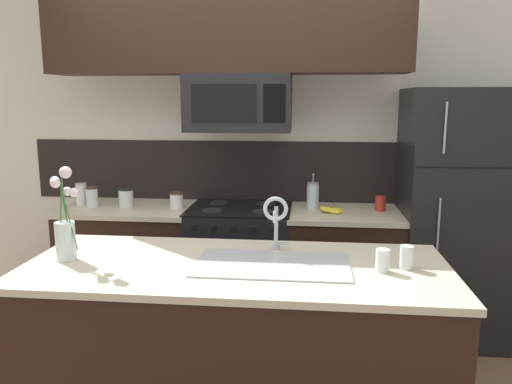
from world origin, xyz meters
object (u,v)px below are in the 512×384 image
at_px(stove_range, 240,266).
at_px(drinking_glass, 383,260).
at_px(microwave, 239,103).
at_px(sink_faucet, 276,216).
at_px(spare_glass, 407,257).
at_px(flower_vase, 65,231).
at_px(storage_jar_short, 126,197).
at_px(refrigerator, 463,216).
at_px(storage_jar_squat, 177,200).
at_px(storage_jar_medium, 92,197).
at_px(storage_jar_tall, 82,194).
at_px(coffee_tin, 380,203).
at_px(banana_bunch, 332,210).
at_px(french_press, 313,196).

bearing_deg(stove_range, drinking_glass, -56.21).
bearing_deg(microwave, sink_faucet, -71.63).
relative_size(spare_glass, flower_vase, 0.24).
height_order(storage_jar_short, sink_faucet, sink_faucet).
distance_m(drinking_glass, spare_glass, 0.13).
bearing_deg(refrigerator, storage_jar_squat, -179.10).
relative_size(storage_jar_short, sink_faucet, 0.46).
height_order(storage_jar_medium, drinking_glass, storage_jar_medium).
bearing_deg(drinking_glass, flower_vase, 179.78).
xyz_separation_m(storage_jar_tall, spare_glass, (2.22, -1.26, -0.03)).
bearing_deg(refrigerator, storage_jar_tall, 179.88).
distance_m(drinking_glass, flower_vase, 1.57).
distance_m(storage_jar_medium, sink_faucet, 1.78).
distance_m(sink_faucet, flower_vase, 1.08).
bearing_deg(coffee_tin, sink_faucet, -122.77).
xyz_separation_m(banana_bunch, drinking_glass, (0.18, -1.23, 0.03)).
distance_m(stove_range, storage_jar_short, 1.02).
relative_size(stove_range, sink_faucet, 3.04).
relative_size(sink_faucet, flower_vase, 0.63).
distance_m(microwave, storage_jar_short, 1.13).
bearing_deg(storage_jar_medium, sink_faucet, -34.37).
xyz_separation_m(banana_bunch, sink_faucet, (-0.34, -0.97, 0.18)).
bearing_deg(flower_vase, refrigerator, 29.24).
xyz_separation_m(storage_jar_squat, coffee_tin, (1.51, 0.06, -0.00)).
bearing_deg(spare_glass, banana_bunch, 104.64).
bearing_deg(coffee_tin, drinking_glass, -97.31).
relative_size(storage_jar_tall, banana_bunch, 0.88).
height_order(refrigerator, storage_jar_medium, refrigerator).
xyz_separation_m(storage_jar_tall, storage_jar_squat, (0.76, -0.04, -0.03)).
xyz_separation_m(refrigerator, coffee_tin, (-0.58, 0.03, 0.07)).
distance_m(coffee_tin, sink_faucet, 1.29).
xyz_separation_m(refrigerator, banana_bunch, (-0.94, -0.08, 0.04)).
xyz_separation_m(refrigerator, drinking_glass, (-0.75, -1.31, 0.07)).
xyz_separation_m(microwave, spare_glass, (0.98, -1.21, -0.72)).
height_order(storage_jar_squat, banana_bunch, storage_jar_squat).
distance_m(storage_jar_squat, sink_faucet, 1.31).
height_order(refrigerator, sink_faucet, refrigerator).
xyz_separation_m(microwave, flower_vase, (-0.71, -1.26, -0.63)).
distance_m(storage_jar_medium, drinking_glass, 2.36).
relative_size(storage_jar_squat, coffee_tin, 1.07).
height_order(drinking_glass, spare_glass, spare_glass).
height_order(storage_jar_tall, sink_faucet, sink_faucet).
relative_size(stove_range, microwave, 1.25).
height_order(stove_range, storage_jar_medium, storage_jar_medium).
distance_m(storage_jar_tall, flower_vase, 1.41).
xyz_separation_m(stove_range, french_press, (0.54, 0.06, 0.55)).
distance_m(microwave, storage_jar_squat, 0.86).
relative_size(french_press, drinking_glass, 2.43).
bearing_deg(sink_faucet, storage_jar_squat, 128.59).
height_order(storage_jar_medium, storage_jar_short, storage_jar_medium).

